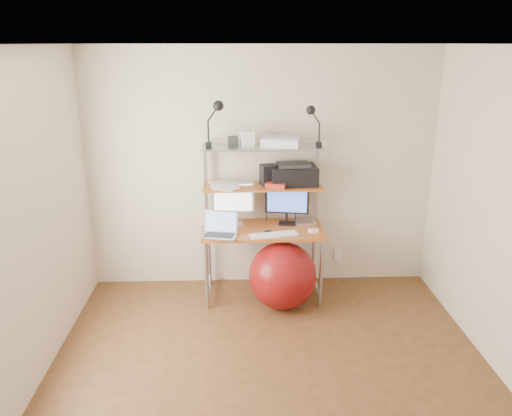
{
  "coord_description": "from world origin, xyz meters",
  "views": [
    {
      "loc": [
        -0.26,
        -3.23,
        2.51
      ],
      "look_at": [
        -0.08,
        1.15,
        1.05
      ],
      "focal_mm": 35.0,
      "sensor_mm": 36.0,
      "label": 1
    }
  ],
  "objects": [
    {
      "name": "scanner",
      "position": [
        0.17,
        1.55,
        1.6
      ],
      "size": [
        0.39,
        0.29,
        0.1
      ],
      "rotation": [
        0.0,
        0.0,
        -0.18
      ],
      "color": "white",
      "rests_on": "top_shelf"
    },
    {
      "name": "clip_lamp_left",
      "position": [
        -0.44,
        1.49,
        1.88
      ],
      "size": [
        0.18,
        0.1,
        0.45
      ],
      "color": "black",
      "rests_on": "top_shelf"
    },
    {
      "name": "wall_outlet",
      "position": [
        0.85,
        1.79,
        0.3
      ],
      "size": [
        0.08,
        0.01,
        0.12
      ],
      "primitive_type": "cube",
      "color": "white",
      "rests_on": "room"
    },
    {
      "name": "room",
      "position": [
        0.0,
        0.0,
        1.25
      ],
      "size": [
        3.6,
        3.6,
        3.6
      ],
      "color": "brown",
      "rests_on": "ground"
    },
    {
      "name": "keyboard",
      "position": [
        0.1,
        1.25,
        0.75
      ],
      "size": [
        0.48,
        0.23,
        0.01
      ],
      "primitive_type": "cube",
      "rotation": [
        0.0,
        0.0,
        0.21
      ],
      "color": "white",
      "rests_on": "desktop"
    },
    {
      "name": "phone",
      "position": [
        0.05,
        1.3,
        0.74
      ],
      "size": [
        0.07,
        0.13,
        0.01
      ],
      "primitive_type": "cube",
      "rotation": [
        0.0,
        0.0,
        0.03
      ],
      "color": "black",
      "rests_on": "desktop"
    },
    {
      "name": "mac_mini",
      "position": [
        0.44,
        1.56,
        0.76
      ],
      "size": [
        0.21,
        0.21,
        0.04
      ],
      "primitive_type": "cube",
      "rotation": [
        0.0,
        0.0,
        0.03
      ],
      "color": "#B6B6BA",
      "rests_on": "desktop"
    },
    {
      "name": "clip_lamp_right",
      "position": [
        0.47,
        1.49,
        1.84
      ],
      "size": [
        0.16,
        0.09,
        0.4
      ],
      "color": "black",
      "rests_on": "top_shelf"
    },
    {
      "name": "exercise_ball",
      "position": [
        0.18,
        1.2,
        0.33
      ],
      "size": [
        0.67,
        0.67,
        0.67
      ],
      "primitive_type": "sphere",
      "color": "maroon",
      "rests_on": "floor"
    },
    {
      "name": "mouse",
      "position": [
        0.49,
        1.33,
        0.75
      ],
      "size": [
        0.1,
        0.07,
        0.03
      ],
      "primitive_type": "cube",
      "rotation": [
        0.0,
        0.0,
        0.16
      ],
      "color": "white",
      "rests_on": "desktop"
    },
    {
      "name": "box_grey",
      "position": [
        -0.29,
        1.59,
        1.6
      ],
      "size": [
        0.11,
        0.11,
        0.09
      ],
      "primitive_type": "cube",
      "rotation": [
        0.0,
        0.0,
        0.14
      ],
      "color": "#2C2C2E",
      "rests_on": "top_shelf"
    },
    {
      "name": "box_white",
      "position": [
        -0.15,
        1.57,
        1.62
      ],
      "size": [
        0.14,
        0.12,
        0.14
      ],
      "primitive_type": "cube",
      "rotation": [
        0.0,
        0.0,
        0.2
      ],
      "color": "white",
      "rests_on": "top_shelf"
    },
    {
      "name": "computer_desk",
      "position": [
        0.0,
        1.5,
        0.96
      ],
      "size": [
        1.2,
        0.6,
        1.57
      ],
      "color": "#BF5925",
      "rests_on": "ground"
    },
    {
      "name": "monitor_black",
      "position": [
        0.25,
        1.58,
        0.96
      ],
      "size": [
        0.44,
        0.15,
        0.45
      ],
      "rotation": [
        0.0,
        0.0,
        -0.16
      ],
      "color": "black",
      "rests_on": "desktop"
    },
    {
      "name": "monitor_silver",
      "position": [
        -0.29,
        1.58,
        0.99
      ],
      "size": [
        0.43,
        0.17,
        0.47
      ],
      "rotation": [
        0.0,
        0.0,
        0.13
      ],
      "color": "#B0AFB4",
      "rests_on": "desktop"
    },
    {
      "name": "printer",
      "position": [
        0.31,
        1.61,
        1.25
      ],
      "size": [
        0.48,
        0.35,
        0.22
      ],
      "rotation": [
        0.0,
        0.0,
        0.08
      ],
      "color": "black",
      "rests_on": "mid_shelf"
    },
    {
      "name": "laptop",
      "position": [
        -0.42,
        1.28,
        0.79
      ],
      "size": [
        0.38,
        0.33,
        0.29
      ],
      "rotation": [
        0.0,
        0.0,
        -0.2
      ],
      "color": "#B6B6BA",
      "rests_on": "desktop"
    },
    {
      "name": "paper_stack",
      "position": [
        -0.37,
        1.56,
        1.16
      ],
      "size": [
        0.37,
        0.41,
        0.02
      ],
      "color": "white",
      "rests_on": "mid_shelf"
    },
    {
      "name": "red_box",
      "position": [
        0.13,
        1.48,
        1.18
      ],
      "size": [
        0.22,
        0.17,
        0.05
      ],
      "primitive_type": "cube",
      "rotation": [
        0.0,
        0.0,
        -0.26
      ],
      "color": "#AF2D1C",
      "rests_on": "mid_shelf"
    },
    {
      "name": "nas_cube",
      "position": [
        0.06,
        1.59,
        1.25
      ],
      "size": [
        0.17,
        0.17,
        0.21
      ],
      "primitive_type": "cube",
      "rotation": [
        0.0,
        0.0,
        0.26
      ],
      "color": "black",
      "rests_on": "mid_shelf"
    }
  ]
}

